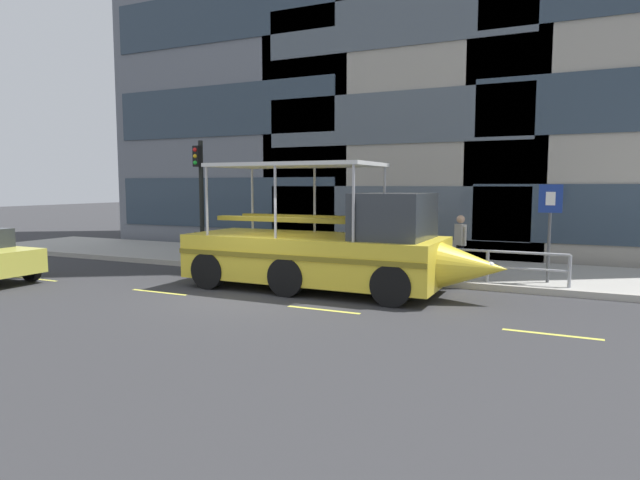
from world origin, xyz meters
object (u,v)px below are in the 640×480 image
pedestrian_mid_left (369,235)px  traffic_light_pole (200,188)px  duck_tour_boat (331,249)px  leaned_bicycle (202,248)px  parking_sign (550,216)px  pedestrian_near_bow (460,239)px

pedestrian_mid_left → traffic_light_pole: bearing=-166.6°
duck_tour_boat → pedestrian_mid_left: (-0.27, 3.71, 0.06)m
leaned_bicycle → duck_tour_boat: 6.75m
parking_sign → duck_tour_boat: duck_tour_boat is taller
duck_tour_boat → pedestrian_near_bow: bearing=47.5°
traffic_light_pole → leaned_bicycle: (-0.15, 0.24, -2.16)m
duck_tour_boat → pedestrian_mid_left: duck_tour_boat is taller
traffic_light_pole → leaned_bicycle: size_ratio=2.40×
parking_sign → pedestrian_near_bow: parking_sign is taller
parking_sign → leaned_bicycle: (-11.48, -0.13, -1.43)m
duck_tour_boat → pedestrian_mid_left: size_ratio=5.28×
leaned_bicycle → parking_sign: bearing=0.6°
parking_sign → leaned_bicycle: 11.57m
leaned_bicycle → pedestrian_mid_left: pedestrian_mid_left is taller
traffic_light_pole → pedestrian_mid_left: traffic_light_pole is taller
duck_tour_boat → traffic_light_pole: bearing=159.0°
pedestrian_near_bow → parking_sign: bearing=-8.8°
pedestrian_mid_left → leaned_bicycle: bearing=-169.2°
traffic_light_pole → duck_tour_boat: (6.06, -2.33, -1.60)m
traffic_light_pole → pedestrian_near_bow: (8.88, 0.75, -1.47)m
leaned_bicycle → pedestrian_mid_left: (5.94, 1.13, 0.62)m
parking_sign → duck_tour_boat: 5.98m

